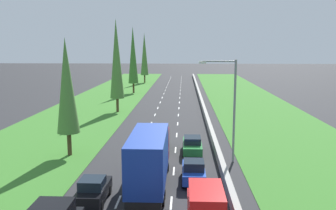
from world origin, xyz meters
The scene contains 15 objects.
ground_plane centered at (0.00, 60.00, 0.00)m, with size 300.00×300.00×0.00m, color #28282B.
grass_verge_left centered at (-12.65, 60.00, 0.02)m, with size 14.00×140.00×0.04m, color #387528.
grass_verge_right centered at (14.35, 60.00, 0.02)m, with size 14.00×140.00×0.04m, color #387528.
median_barrier centered at (5.70, 60.00, 0.42)m, with size 0.44×120.00×0.85m, color #9E9B93.
lane_markings centered at (0.00, 60.00, 0.01)m, with size 3.64×116.00×0.01m.
black_hatchback_left_lane centered at (-3.33, 20.88, 0.84)m, with size 1.74×3.90×1.72m.
blue_hatchback_right_lane centered at (3.30, 24.76, 0.84)m, with size 1.74×3.90×1.72m.
green_sedan_right_lane centered at (3.37, 32.04, 0.81)m, with size 1.82×4.50×1.64m.
blue_box_truck_centre_lane centered at (0.11, 23.58, 2.18)m, with size 2.46×9.40×4.18m.
green_sedan_centre_lane centered at (0.06, 33.06, 0.81)m, with size 1.82×4.50×1.64m.
poplar_tree_second centered at (-8.12, 30.85, 6.51)m, with size 2.07×2.07×10.93m.
poplar_tree_third centered at (-7.74, 53.18, 8.17)m, with size 2.16×2.16×14.23m.
poplar_tree_fourth centered at (-8.40, 75.62, 8.19)m, with size 2.16×2.16×14.28m.
poplar_tree_fifth centered at (-8.41, 97.86, 7.96)m, with size 2.15×2.15×13.82m.
street_light_mast centered at (6.55, 29.53, 5.23)m, with size 3.20×0.28×9.00m.
Camera 1 is at (2.51, -0.81, 10.11)m, focal length 37.98 mm.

